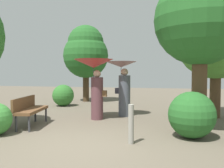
{
  "coord_description": "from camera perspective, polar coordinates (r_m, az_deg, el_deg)",
  "views": [
    {
      "loc": [
        1.92,
        -4.65,
        1.51
      ],
      "look_at": [
        0.0,
        3.3,
        1.14
      ],
      "focal_mm": 38.45,
      "sensor_mm": 36.0,
      "label": 1
    }
  ],
  "objects": [
    {
      "name": "ground_plane",
      "position": [
        5.25,
        -8.76,
        -14.15
      ],
      "size": [
        40.0,
        40.0,
        0.0
      ],
      "primitive_type": "plane",
      "color": "brown"
    },
    {
      "name": "person_left",
      "position": [
        7.82,
        -4.12,
        2.22
      ],
      "size": [
        1.28,
        1.28,
        1.96
      ],
      "rotation": [
        0.0,
        0.0,
        1.54
      ],
      "color": "#563338",
      "rests_on": "ground"
    },
    {
      "name": "person_right",
      "position": [
        8.39,
        2.59,
        0.94
      ],
      "size": [
        1.09,
        1.09,
        1.92
      ],
      "rotation": [
        0.0,
        0.0,
        1.54
      ],
      "color": "#474C56",
      "rests_on": "ground"
    },
    {
      "name": "park_bench",
      "position": [
        7.22,
        -19.03,
        -5.5
      ],
      "size": [
        0.77,
        1.57,
        0.83
      ],
      "rotation": [
        0.0,
        0.0,
        1.76
      ],
      "color": "#38383D",
      "rests_on": "ground"
    },
    {
      "name": "tree_near_right",
      "position": [
        8.93,
        23.56,
        11.06
      ],
      "size": [
        2.65,
        2.65,
        4.4
      ],
      "color": "#4C3823",
      "rests_on": "ground"
    },
    {
      "name": "tree_mid_left",
      "position": [
        12.9,
        -6.25,
        7.63
      ],
      "size": [
        2.38,
        2.38,
        4.05
      ],
      "color": "#42301E",
      "rests_on": "ground"
    },
    {
      "name": "tree_mid_right",
      "position": [
        6.91,
        20.3,
        16.12
      ],
      "size": [
        2.4,
        2.4,
        4.65
      ],
      "color": "#4C3823",
      "rests_on": "ground"
    },
    {
      "name": "bush_path_right",
      "position": [
        5.9,
        18.44,
        -6.96
      ],
      "size": [
        1.09,
        1.09,
        1.09
      ],
      "primitive_type": "sphere",
      "color": "#235B23",
      "rests_on": "ground"
    },
    {
      "name": "bush_far_side",
      "position": [
        11.25,
        -11.53,
        -2.65
      ],
      "size": [
        0.99,
        0.99,
        0.99
      ],
      "primitive_type": "sphere",
      "color": "#2D6B28",
      "rests_on": "ground"
    },
    {
      "name": "path_marker_post",
      "position": [
        5.19,
        4.55,
        -9.5
      ],
      "size": [
        0.12,
        0.12,
        0.84
      ],
      "primitive_type": "cylinder",
      "color": "gray",
      "rests_on": "ground"
    }
  ]
}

